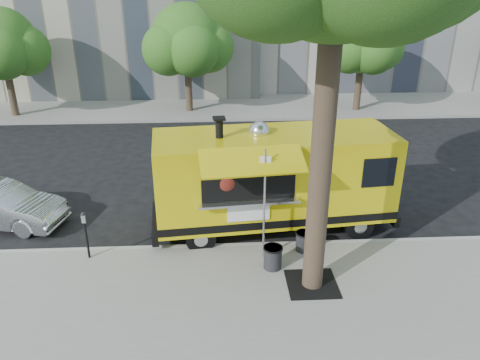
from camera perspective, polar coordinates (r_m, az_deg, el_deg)
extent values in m
plane|color=black|center=(13.81, -4.28, -6.43)|extent=(120.00, 120.00, 0.00)
cube|color=gray|center=(10.52, -4.61, -17.21)|extent=(60.00, 6.00, 0.15)
cube|color=#999993|center=(12.98, -4.35, -8.23)|extent=(60.00, 0.14, 0.16)
cube|color=gray|center=(26.33, -3.87, 8.83)|extent=(60.00, 5.00, 0.15)
cylinder|color=#33261C|center=(10.03, 9.90, 2.68)|extent=(0.48, 0.48, 6.50)
cube|color=black|center=(11.60, 8.75, -12.39)|extent=(1.20, 1.20, 0.02)
cylinder|color=#33261C|center=(26.91, -26.13, 9.80)|extent=(0.36, 0.36, 2.60)
sphere|color=#275416|center=(26.52, -27.07, 14.68)|extent=(3.42, 3.42, 3.42)
cylinder|color=#33261C|center=(25.25, -6.29, 11.29)|extent=(0.36, 0.36, 2.60)
sphere|color=#275416|center=(24.83, -6.55, 16.70)|extent=(3.60, 3.60, 3.60)
cylinder|color=#33261C|center=(26.06, 14.24, 11.11)|extent=(0.36, 0.36, 2.60)
sphere|color=#275416|center=(25.67, 14.77, 16.08)|extent=(3.24, 3.24, 3.24)
cylinder|color=silver|center=(11.71, 2.98, -3.13)|extent=(0.06, 0.06, 3.00)
cube|color=white|center=(11.23, 3.10, 2.09)|extent=(0.28, 0.02, 0.35)
cylinder|color=black|center=(12.76, -18.16, -6.97)|extent=(0.06, 0.06, 1.05)
cube|color=silver|center=(12.46, -18.53, -4.50)|extent=(0.10, 0.08, 0.22)
sphere|color=black|center=(12.40, -18.60, -3.97)|extent=(0.11, 0.11, 0.11)
cube|color=#D0BD0A|center=(13.30, 4.15, 0.62)|extent=(6.84, 2.90, 2.40)
cube|color=black|center=(13.72, 4.03, -3.12)|extent=(6.86, 2.93, 0.23)
cube|color=black|center=(14.92, 16.88, -3.02)|extent=(0.39, 2.14, 0.31)
cube|color=black|center=(13.57, -10.23, -5.13)|extent=(0.39, 2.14, 0.31)
cube|color=black|center=(14.25, 17.44, 2.83)|extent=(0.23, 1.80, 0.97)
cylinder|color=black|center=(13.76, 14.29, -5.35)|extent=(0.84, 0.37, 0.82)
cylinder|color=black|center=(15.30, 11.66, -1.95)|extent=(0.84, 0.37, 0.82)
cylinder|color=black|center=(12.79, -4.82, -7.03)|extent=(0.84, 0.37, 0.82)
cylinder|color=black|center=(14.43, -5.40, -3.20)|extent=(0.84, 0.37, 0.82)
cube|color=black|center=(12.02, 1.03, 0.02)|extent=(2.46, 0.42, 1.07)
cube|color=silver|center=(12.13, 1.14, -2.77)|extent=(2.68, 0.61, 0.06)
cube|color=#D0BD0A|center=(11.25, 1.52, 2.31)|extent=(2.64, 1.22, 0.43)
cube|color=white|center=(12.35, 1.06, -3.92)|extent=(1.12, 0.15, 0.51)
cylinder|color=black|center=(12.54, -2.55, 6.30)|extent=(0.20, 0.20, 0.56)
sphere|color=silver|center=(12.96, 2.34, 5.95)|extent=(0.57, 0.57, 0.57)
sphere|color=maroon|center=(12.23, -1.80, 0.19)|extent=(0.86, 0.86, 0.86)
cylinder|color=#FF590C|center=(12.08, -1.66, -0.81)|extent=(0.36, 0.16, 0.35)
imported|color=silver|center=(15.64, -27.23, -2.78)|extent=(4.06, 2.25, 1.27)
cylinder|color=black|center=(11.90, 4.01, -9.39)|extent=(0.46, 0.46, 0.59)
cylinder|color=black|center=(11.75, 4.05, -8.27)|extent=(0.50, 0.50, 0.04)
cylinder|color=black|center=(12.69, 7.76, -7.41)|extent=(0.41, 0.41, 0.54)
cylinder|color=black|center=(12.56, 7.82, -6.45)|extent=(0.45, 0.45, 0.04)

